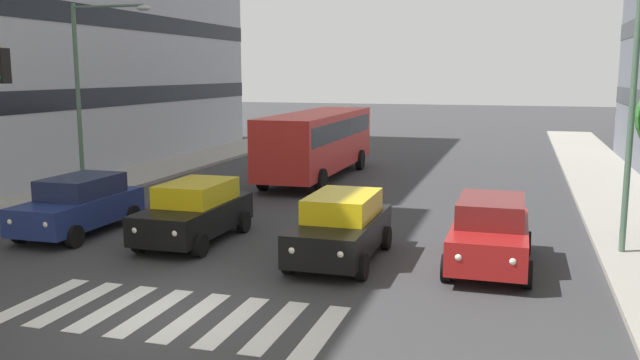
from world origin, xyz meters
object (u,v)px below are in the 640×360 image
at_px(car_1, 341,227).
at_px(car_3, 79,204).
at_px(street_lamp_left, 611,67).
at_px(car_0, 490,232).
at_px(bus_behind_traffic, 318,138).
at_px(street_lamp_right, 90,79).
at_px(car_2, 195,211).

relative_size(car_1, car_3, 1.00).
bearing_deg(car_3, street_lamp_left, -172.91).
bearing_deg(street_lamp_left, car_1, 20.61).
bearing_deg(car_3, car_0, 179.63).
height_order(bus_behind_traffic, street_lamp_right, street_lamp_right).
xyz_separation_m(car_3, street_lamp_right, (2.68, -4.60, 3.68)).
relative_size(bus_behind_traffic, street_lamp_right, 1.47).
distance_m(car_0, car_3, 12.00).
height_order(car_1, street_lamp_right, street_lamp_right).
bearing_deg(street_lamp_right, car_3, 120.22).
bearing_deg(bus_behind_traffic, car_3, 72.82).
bearing_deg(car_0, car_3, -0.37).
relative_size(car_1, bus_behind_traffic, 0.42).
height_order(car_0, street_lamp_left, street_lamp_left).
bearing_deg(car_1, bus_behind_traffic, -70.63).
distance_m(bus_behind_traffic, street_lamp_right, 10.37).
xyz_separation_m(car_2, bus_behind_traffic, (0.00, -12.15, 0.97)).
height_order(car_3, bus_behind_traffic, bus_behind_traffic).
xyz_separation_m(car_0, car_2, (8.21, -0.18, 0.00)).
relative_size(car_0, street_lamp_left, 0.57).
height_order(car_3, street_lamp_left, street_lamp_left).
bearing_deg(car_3, street_lamp_right, -59.78).
relative_size(street_lamp_left, street_lamp_right, 1.10).
relative_size(car_0, car_1, 1.00).
bearing_deg(bus_behind_traffic, car_2, 90.00).
distance_m(car_1, street_lamp_right, 12.69).
xyz_separation_m(car_0, street_lamp_left, (-2.74, -1.91, 4.07)).
height_order(car_0, car_3, same).
relative_size(car_3, bus_behind_traffic, 0.42).
bearing_deg(street_lamp_left, car_0, 34.89).
height_order(car_0, car_2, same).
height_order(car_0, car_1, same).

